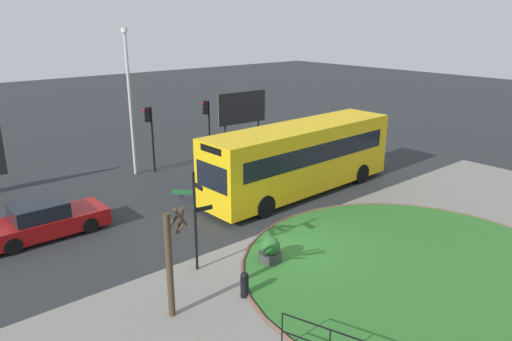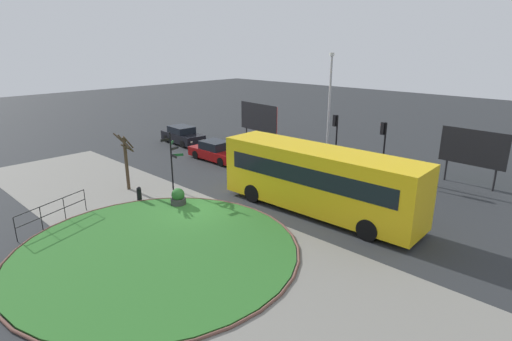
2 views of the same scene
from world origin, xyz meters
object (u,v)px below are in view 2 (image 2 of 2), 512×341
Objects in this scene: car_near_lane at (216,152)px; billboard_left at (259,118)px; signpost_directional at (172,157)px; traffic_light_far at (335,129)px; bollard_foreground at (139,194)px; lamppost_tall at (329,106)px; street_tree_bare at (126,160)px; car_trailing at (183,136)px; planter_near_signpost at (178,198)px; bus_yellow at (318,179)px; traffic_light_near at (383,138)px; billboard_right at (473,149)px.

billboard_left reaches higher than car_near_lane.
traffic_light_far is at bearing 69.03° from signpost_directional.
lamppost_tall reaches higher than bollard_foreground.
street_tree_bare is (1.14, -7.78, 1.21)m from car_near_lane.
signpost_directional is 0.78× the size of car_trailing.
bollard_foreground is at bearing -151.22° from planter_near_signpost.
bus_yellow is at bearing 21.09° from signpost_directional.
car_near_lane is at bearing 111.29° from bollard_foreground.
bus_yellow is 2.33× the size of car_near_lane.
street_tree_bare reaches higher than bollard_foreground.
traffic_light_far is at bearing 33.07° from car_near_lane.
bollard_foreground is 0.23× the size of traffic_light_near.
lamppost_tall reaches higher than car_trailing.
car_near_lane is at bearing -152.76° from billboard_right.
lamppost_tall is at bearing 77.06° from bollard_foreground.
planter_near_signpost is at bearing -29.96° from signpost_directional.
traffic_light_far is at bearing -64.03° from bus_yellow.
planter_near_signpost is at bearing -94.84° from lamppost_tall.
lamppost_tall is 2.20× the size of street_tree_bare.
lamppost_tall reaches higher than billboard_right.
street_tree_bare reaches higher than billboard_left.
traffic_light_near is at bearing -169.66° from traffic_light_far.
car_trailing is 1.24× the size of traffic_light_near.
billboard_left is (-2.00, 6.69, 1.43)m from car_near_lane.
signpost_directional reaches higher than billboard_left.
bus_yellow is 10.67m from billboard_right.
billboard_right is at bearing 54.63° from planter_near_signpost.
car_trailing is 11.82m from street_tree_bare.
signpost_directional is 0.97× the size of traffic_light_near.
billboard_left is (-9.16, 2.01, -0.59)m from traffic_light_far.
bollard_foreground is 0.18× the size of billboard_left.
traffic_light_far is 0.78× the size of billboard_left.
billboard_right is (12.08, 15.28, 1.87)m from bollard_foreground.
lamppost_tall reaches higher than bus_yellow.
traffic_light_far is 1.04× the size of street_tree_bare.
street_tree_bare is (-9.99, -4.93, 0.07)m from bus_yellow.
signpost_directional is 2.88m from bollard_foreground.
traffic_light_near is 12.98m from billboard_left.
planter_near_signpost is (-10.05, -14.16, -1.87)m from billboard_right.
billboard_left is (-12.78, 2.18, -0.58)m from traffic_light_near.
billboard_left is at bearing 109.27° from bollard_foreground.
traffic_light_far is at bearing 73.32° from bollard_foreground.
lamppost_tall is at bearing -60.43° from bus_yellow.
lamppost_tall is (12.44, 3.55, 3.45)m from car_trailing.
signpost_directional reaches higher than billboard_right.
car_trailing is at bearing -162.81° from billboard_right.
traffic_light_near reaches higher than planter_near_signpost.
bollard_foreground is at bearing -68.85° from car_near_lane.
planter_near_signpost is at bearing 94.07° from traffic_light_far.
street_tree_bare reaches higher than car_trailing.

